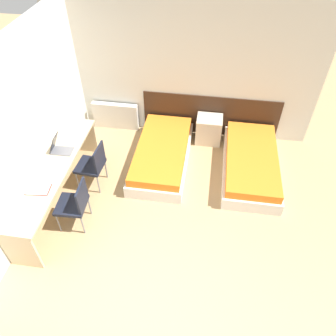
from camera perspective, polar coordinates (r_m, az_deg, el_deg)
The scene contains 13 objects.
ground_plane at distance 4.64m, azimuth -4.43°, elevation -23.83°, with size 20.00×20.00×0.00m, color tan.
wall_back at distance 6.37m, azimuth 2.55°, elevation 16.44°, with size 5.08×0.05×2.70m.
wall_left at distance 5.37m, azimuth -22.85°, elevation 7.06°, with size 0.05×4.92×2.70m.
headboard_panel at distance 6.78m, azimuth 7.36°, elevation 9.00°, with size 2.73×0.03×0.89m.
bed_near_window at distance 6.17m, azimuth -1.06°, elevation 2.40°, with size 0.98×2.01×0.40m.
bed_near_door at distance 6.17m, azimuth 14.20°, elevation 0.78°, with size 0.98×2.01×0.40m.
nightstand at distance 6.68m, azimuth 7.11°, elevation 6.66°, with size 0.50×0.42×0.55m.
radiator at distance 7.08m, azimuth -9.12°, elevation 8.95°, with size 0.96×0.12×0.58m.
desk at distance 5.52m, azimuth -19.24°, elevation -0.88°, with size 0.54×2.60×0.75m.
chair_near_laptop at distance 5.69m, azimuth -12.93°, elevation 0.72°, with size 0.47×0.47×0.87m.
chair_near_notebook at distance 5.15m, azimuth -15.91°, elevation -5.83°, with size 0.46×0.46×0.87m.
laptop at distance 5.63m, azimuth -18.42°, elevation 3.32°, with size 0.35×0.23×0.33m.
open_notebook at distance 5.12m, azimuth -21.66°, elevation -3.49°, with size 0.36×0.26×0.02m.
Camera 1 is at (0.59, -1.68, 4.28)m, focal length 35.00 mm.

